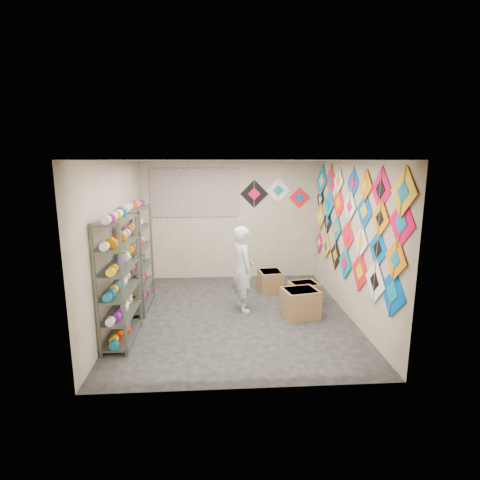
{
  "coord_description": "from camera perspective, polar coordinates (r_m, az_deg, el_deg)",
  "views": [
    {
      "loc": [
        -0.33,
        -6.29,
        2.68
      ],
      "look_at": [
        0.1,
        0.3,
        1.3
      ],
      "focal_mm": 28.0,
      "sensor_mm": 36.0,
      "label": 1
    }
  ],
  "objects": [
    {
      "name": "carton_b",
      "position": [
        7.37,
        9.68,
        -7.98
      ],
      "size": [
        0.59,
        0.51,
        0.42
      ],
      "primitive_type": "cube",
      "rotation": [
        0.0,
        0.0,
        0.21
      ],
      "color": "brown",
      "rests_on": "ground"
    },
    {
      "name": "room_walls",
      "position": [
        6.38,
        -0.72,
        2.47
      ],
      "size": [
        4.5,
        4.5,
        4.5
      ],
      "color": "#B9A98E",
      "rests_on": "ground"
    },
    {
      "name": "shelf_rack_front",
      "position": [
        5.89,
        -17.92,
        -5.87
      ],
      "size": [
        0.4,
        1.1,
        1.9
      ],
      "primitive_type": "cube",
      "color": "#4C5147",
      "rests_on": "ground"
    },
    {
      "name": "poster",
      "position": [
        8.56,
        -6.92,
        7.16
      ],
      "size": [
        2.0,
        0.01,
        1.1
      ],
      "primitive_type": "cube",
      "color": "#584BA3",
      "rests_on": "room_walls"
    },
    {
      "name": "kite_wall_display",
      "position": [
        6.72,
        16.42,
        2.54
      ],
      "size": [
        0.06,
        4.3,
        2.05
      ],
      "color": "#004FAD",
      "rests_on": "room_walls"
    },
    {
      "name": "shelf_rack_back",
      "position": [
        7.1,
        -15.41,
        -2.72
      ],
      "size": [
        0.4,
        1.1,
        1.9
      ],
      "primitive_type": "cube",
      "color": "#4C5147",
      "rests_on": "ground"
    },
    {
      "name": "carton_a",
      "position": [
        6.75,
        9.16,
        -9.46
      ],
      "size": [
        0.68,
        0.61,
        0.5
      ],
      "primitive_type": "cube",
      "rotation": [
        0.0,
        0.0,
        0.21
      ],
      "color": "brown",
      "rests_on": "ground"
    },
    {
      "name": "string_spools",
      "position": [
        6.47,
        -16.6,
        -3.34
      ],
      "size": [
        0.12,
        2.36,
        0.12
      ],
      "color": "#EB2B8A",
      "rests_on": "ground"
    },
    {
      "name": "carton_c",
      "position": [
        7.95,
        4.64,
        -6.26
      ],
      "size": [
        0.51,
        0.55,
        0.44
      ],
      "primitive_type": "cube",
      "rotation": [
        0.0,
        0.0,
        0.1
      ],
      "color": "brown",
      "rests_on": "ground"
    },
    {
      "name": "back_wall_kites",
      "position": [
        8.65,
        5.08,
        7.04
      ],
      "size": [
        1.62,
        0.02,
        0.7
      ],
      "color": "black",
      "rests_on": "room_walls"
    },
    {
      "name": "ground",
      "position": [
        6.84,
        -0.69,
        -11.26
      ],
      "size": [
        4.5,
        4.5,
        0.0
      ],
      "primitive_type": "plane",
      "color": "black"
    },
    {
      "name": "shopkeeper",
      "position": [
        6.79,
        0.44,
        -4.41
      ],
      "size": [
        0.76,
        0.66,
        1.57
      ],
      "primitive_type": "imported",
      "rotation": [
        0.0,
        0.0,
        1.83
      ],
      "color": "silver",
      "rests_on": "ground"
    }
  ]
}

